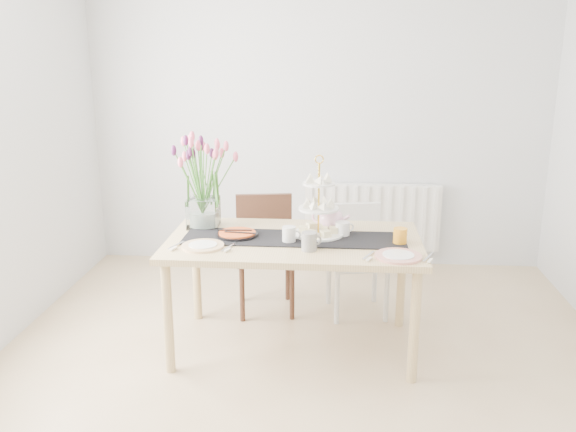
# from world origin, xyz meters

# --- Properties ---
(room_shell) EXTENTS (4.50, 4.50, 4.50)m
(room_shell) POSITION_xyz_m (0.00, 0.00, 1.30)
(room_shell) COLOR tan
(room_shell) RESTS_ON ground
(radiator) EXTENTS (1.20, 0.08, 0.60)m
(radiator) POSITION_xyz_m (0.50, 2.19, 0.45)
(radiator) COLOR white
(radiator) RESTS_ON room_shell
(dining_table) EXTENTS (1.60, 0.90, 0.75)m
(dining_table) POSITION_xyz_m (-0.09, 0.56, 0.67)
(dining_table) COLOR tan
(dining_table) RESTS_ON ground
(chair_brown) EXTENTS (0.49, 0.49, 0.85)m
(chair_brown) POSITION_xyz_m (-0.35, 1.21, 0.50)
(chair_brown) COLOR #351D13
(chair_brown) RESTS_ON ground
(chair_white) EXTENTS (0.46, 0.46, 0.80)m
(chair_white) POSITION_xyz_m (0.33, 1.21, 0.46)
(chair_white) COLOR silver
(chair_white) RESTS_ON ground
(table_runner) EXTENTS (1.40, 0.35, 0.01)m
(table_runner) POSITION_xyz_m (-0.09, 0.56, 0.75)
(table_runner) COLOR black
(table_runner) RESTS_ON dining_table
(tulip_vase) EXTENTS (0.72, 0.72, 0.62)m
(tulip_vase) POSITION_xyz_m (-0.71, 0.79, 1.15)
(tulip_vase) COLOR silver
(tulip_vase) RESTS_ON dining_table
(cake_stand) EXTENTS (0.32, 0.32, 0.47)m
(cake_stand) POSITION_xyz_m (0.06, 0.64, 0.89)
(cake_stand) COLOR gold
(cake_stand) RESTS_ON dining_table
(teapot) EXTENTS (0.33, 0.30, 0.17)m
(teapot) POSITION_xyz_m (0.14, 0.76, 0.83)
(teapot) COLOR white
(teapot) RESTS_ON dining_table
(cream_jug) EXTENTS (0.12, 0.12, 0.09)m
(cream_jug) POSITION_xyz_m (0.22, 0.65, 0.80)
(cream_jug) COLOR white
(cream_jug) RESTS_ON dining_table
(tart_tin) EXTENTS (0.26, 0.26, 0.03)m
(tart_tin) POSITION_xyz_m (-0.45, 0.58, 0.77)
(tart_tin) COLOR black
(tart_tin) RESTS_ON dining_table
(mug_grey) EXTENTS (0.13, 0.13, 0.11)m
(mug_grey) POSITION_xyz_m (0.02, 0.35, 0.81)
(mug_grey) COLOR gray
(mug_grey) RESTS_ON dining_table
(mug_white) EXTENTS (0.08, 0.08, 0.10)m
(mug_white) POSITION_xyz_m (-0.11, 0.50, 0.80)
(mug_white) COLOR silver
(mug_white) RESTS_ON dining_table
(mug_orange) EXTENTS (0.11, 0.11, 0.10)m
(mug_orange) POSITION_xyz_m (0.57, 0.51, 0.80)
(mug_orange) COLOR orange
(mug_orange) RESTS_ON dining_table
(plate_left) EXTENTS (0.33, 0.33, 0.01)m
(plate_left) POSITION_xyz_m (-0.63, 0.36, 0.76)
(plate_left) COLOR silver
(plate_left) RESTS_ON dining_table
(plate_right) EXTENTS (0.36, 0.36, 0.01)m
(plate_right) POSITION_xyz_m (0.54, 0.27, 0.76)
(plate_right) COLOR silver
(plate_right) RESTS_ON dining_table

